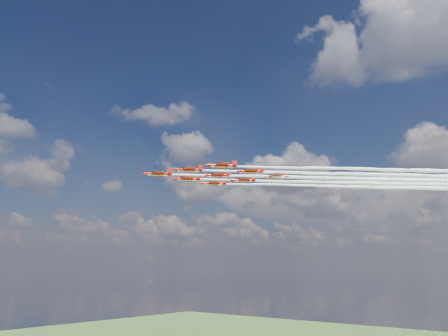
% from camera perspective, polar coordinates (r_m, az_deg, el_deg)
% --- Properties ---
extents(jet_lead, '(75.45, 77.10, 2.44)m').
position_cam_1_polar(jet_lead, '(149.23, 10.95, -1.23)').
color(jet_lead, red).
extents(jet_row2_port, '(75.45, 77.10, 2.44)m').
position_cam_1_polar(jet_row2_port, '(146.09, 15.38, -0.74)').
color(jet_row2_port, red).
extents(jet_row2_starb, '(75.45, 77.10, 2.44)m').
position_cam_1_polar(jet_row2_starb, '(158.74, 13.55, -1.82)').
color(jet_row2_starb, red).
extents(jet_row3_port, '(75.45, 77.10, 2.44)m').
position_cam_1_polar(jet_row3_port, '(143.87, 19.97, -0.23)').
color(jet_row3_port, red).
extents(jet_row3_centre, '(75.45, 77.10, 2.44)m').
position_cam_1_polar(jet_row3_centre, '(156.08, 17.75, -1.36)').
color(jet_row3_centre, red).
extents(jet_row3_starb, '(75.45, 77.10, 2.44)m').
position_cam_1_polar(jet_row3_starb, '(168.55, 15.85, -2.33)').
color(jet_row3_starb, red).
extents(jet_row4_port, '(75.45, 77.10, 2.44)m').
position_cam_1_polar(jet_row4_port, '(154.30, 22.06, -0.89)').
color(jet_row4_port, red).
extents(jet_row4_starb, '(75.45, 77.10, 2.44)m').
position_cam_1_polar(jet_row4_starb, '(166.33, 19.82, -1.91)').
color(jet_row4_starb, red).
extents(jet_tail, '(75.45, 77.10, 2.44)m').
position_cam_1_polar(jet_tail, '(164.93, 23.89, -1.46)').
color(jet_tail, red).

